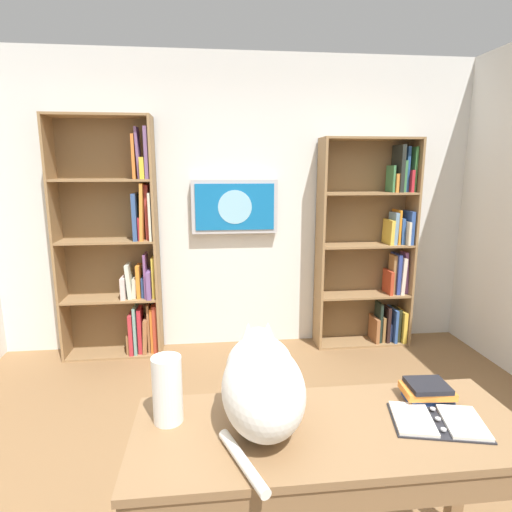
{
  "coord_description": "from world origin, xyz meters",
  "views": [
    {
      "loc": [
        0.28,
        1.72,
        1.68
      ],
      "look_at": [
        -0.03,
        -1.09,
        1.1
      ],
      "focal_mm": 29.45,
      "sensor_mm": 36.0,
      "label": 1
    }
  ],
  "objects_px": {
    "bookshelf_left": "(376,250)",
    "desk_book_stack": "(427,392)",
    "wall_mounted_tv": "(235,207)",
    "paper_towel_roll": "(167,390)",
    "open_binder": "(438,421)",
    "cat": "(262,381)",
    "desk": "(332,460)",
    "bookshelf_right": "(122,251)"
  },
  "relations": [
    {
      "from": "bookshelf_left",
      "to": "desk",
      "type": "height_order",
      "value": "bookshelf_left"
    },
    {
      "from": "cat",
      "to": "paper_towel_roll",
      "type": "distance_m",
      "value": 0.35
    },
    {
      "from": "bookshelf_left",
      "to": "desk",
      "type": "xyz_separation_m",
      "value": [
        1.15,
        2.46,
        -0.3
      ]
    },
    {
      "from": "bookshelf_right",
      "to": "paper_towel_roll",
      "type": "xyz_separation_m",
      "value": [
        -0.62,
        2.34,
        -0.08
      ]
    },
    {
      "from": "cat",
      "to": "wall_mounted_tv",
      "type": "bearing_deg",
      "value": -91.31
    },
    {
      "from": "open_binder",
      "to": "desk_book_stack",
      "type": "distance_m",
      "value": 0.16
    },
    {
      "from": "bookshelf_left",
      "to": "open_binder",
      "type": "height_order",
      "value": "bookshelf_left"
    },
    {
      "from": "wall_mounted_tv",
      "to": "cat",
      "type": "distance_m",
      "value": 2.51
    },
    {
      "from": "paper_towel_roll",
      "to": "desk_book_stack",
      "type": "distance_m",
      "value": 1.04
    },
    {
      "from": "desk",
      "to": "cat",
      "type": "height_order",
      "value": "cat"
    },
    {
      "from": "bookshelf_right",
      "to": "open_binder",
      "type": "distance_m",
      "value": 2.95
    },
    {
      "from": "open_binder",
      "to": "bookshelf_right",
      "type": "bearing_deg",
      "value": -56.77
    },
    {
      "from": "wall_mounted_tv",
      "to": "desk",
      "type": "distance_m",
      "value": 2.65
    },
    {
      "from": "cat",
      "to": "desk_book_stack",
      "type": "height_order",
      "value": "cat"
    },
    {
      "from": "cat",
      "to": "open_binder",
      "type": "height_order",
      "value": "cat"
    },
    {
      "from": "open_binder",
      "to": "cat",
      "type": "bearing_deg",
      "value": -6.4
    },
    {
      "from": "bookshelf_right",
      "to": "wall_mounted_tv",
      "type": "relative_size",
      "value": 2.69
    },
    {
      "from": "wall_mounted_tv",
      "to": "cat",
      "type": "height_order",
      "value": "wall_mounted_tv"
    },
    {
      "from": "bookshelf_right",
      "to": "desk_book_stack",
      "type": "xyz_separation_m",
      "value": [
        -1.65,
        2.31,
        -0.17
      ]
    },
    {
      "from": "bookshelf_left",
      "to": "cat",
      "type": "height_order",
      "value": "bookshelf_left"
    },
    {
      "from": "bookshelf_right",
      "to": "wall_mounted_tv",
      "type": "distance_m",
      "value": 1.09
    },
    {
      "from": "cat",
      "to": "desk_book_stack",
      "type": "bearing_deg",
      "value": -173.39
    },
    {
      "from": "bookshelf_right",
      "to": "open_binder",
      "type": "xyz_separation_m",
      "value": [
        -1.61,
        2.46,
        -0.2
      ]
    },
    {
      "from": "wall_mounted_tv",
      "to": "cat",
      "type": "bearing_deg",
      "value": 88.69
    },
    {
      "from": "wall_mounted_tv",
      "to": "paper_towel_roll",
      "type": "distance_m",
      "value": 2.49
    },
    {
      "from": "desk",
      "to": "paper_towel_roll",
      "type": "height_order",
      "value": "paper_towel_roll"
    },
    {
      "from": "wall_mounted_tv",
      "to": "desk_book_stack",
      "type": "bearing_deg",
      "value": 104.83
    },
    {
      "from": "bookshelf_left",
      "to": "wall_mounted_tv",
      "type": "height_order",
      "value": "bookshelf_left"
    },
    {
      "from": "desk_book_stack",
      "to": "cat",
      "type": "bearing_deg",
      "value": 6.61
    },
    {
      "from": "bookshelf_left",
      "to": "paper_towel_roll",
      "type": "bearing_deg",
      "value": 53.25
    },
    {
      "from": "bookshelf_right",
      "to": "paper_towel_roll",
      "type": "height_order",
      "value": "bookshelf_right"
    },
    {
      "from": "desk",
      "to": "desk_book_stack",
      "type": "bearing_deg",
      "value": -161.31
    },
    {
      "from": "cat",
      "to": "bookshelf_right",
      "type": "bearing_deg",
      "value": -68.07
    },
    {
      "from": "desk",
      "to": "wall_mounted_tv",
      "type": "bearing_deg",
      "value": -85.59
    },
    {
      "from": "wall_mounted_tv",
      "to": "bookshelf_left",
      "type": "bearing_deg",
      "value": 176.51
    },
    {
      "from": "desk",
      "to": "open_binder",
      "type": "relative_size",
      "value": 3.91
    },
    {
      "from": "desk",
      "to": "desk_book_stack",
      "type": "xyz_separation_m",
      "value": [
        -0.44,
        -0.15,
        0.16
      ]
    },
    {
      "from": "bookshelf_right",
      "to": "paper_towel_roll",
      "type": "bearing_deg",
      "value": 104.79
    },
    {
      "from": "bookshelf_left",
      "to": "open_binder",
      "type": "xyz_separation_m",
      "value": [
        0.75,
        2.46,
        -0.16
      ]
    },
    {
      "from": "bookshelf_left",
      "to": "desk_book_stack",
      "type": "distance_m",
      "value": 2.42
    },
    {
      "from": "bookshelf_left",
      "to": "desk_book_stack",
      "type": "height_order",
      "value": "bookshelf_left"
    },
    {
      "from": "cat",
      "to": "desk_book_stack",
      "type": "xyz_separation_m",
      "value": [
        -0.69,
        -0.08,
        -0.13
      ]
    }
  ]
}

